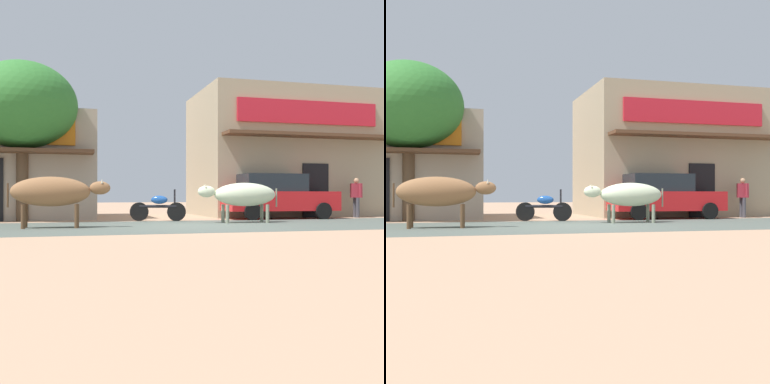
# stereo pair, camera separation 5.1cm
# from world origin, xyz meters

# --- Properties ---
(ground) EXTENTS (80.00, 80.00, 0.00)m
(ground) POSITION_xyz_m (0.00, 0.00, 0.00)
(ground) COLOR tan
(asphalt_road) EXTENTS (72.00, 5.24, 0.00)m
(asphalt_road) POSITION_xyz_m (0.00, 0.00, 0.00)
(asphalt_road) COLOR #515A51
(asphalt_road) RESTS_ON ground
(storefront_right_club) EXTENTS (7.39, 5.77, 5.24)m
(storefront_right_club) POSITION_xyz_m (5.73, 6.19, 2.63)
(storefront_right_club) COLOR tan
(storefront_right_club) RESTS_ON ground
(roadside_tree) EXTENTS (3.63, 3.63, 5.33)m
(roadside_tree) POSITION_xyz_m (-4.83, 3.74, 3.85)
(roadside_tree) COLOR brown
(roadside_tree) RESTS_ON ground
(parked_hatchback_car) EXTENTS (4.20, 1.84, 1.64)m
(parked_hatchback_car) POSITION_xyz_m (4.11, 3.15, 0.84)
(parked_hatchback_car) COLOR red
(parked_hatchback_car) RESTS_ON ground
(parked_motorcycle) EXTENTS (1.82, 0.65, 1.06)m
(parked_motorcycle) POSITION_xyz_m (-0.42, 2.60, 0.47)
(parked_motorcycle) COLOR black
(parked_motorcycle) RESTS_ON ground
(cow_near_brown) EXTENTS (2.68, 0.77, 1.37)m
(cow_near_brown) POSITION_xyz_m (-3.76, 0.07, 0.96)
(cow_near_brown) COLOR #91633D
(cow_near_brown) RESTS_ON ground
(cow_far_dark) EXTENTS (2.62, 0.80, 1.26)m
(cow_far_dark) POSITION_xyz_m (2.01, 1.07, 0.88)
(cow_far_dark) COLOR beige
(cow_far_dark) RESTS_ON ground
(pedestrian_by_shop) EXTENTS (0.46, 0.61, 1.53)m
(pedestrian_by_shop) POSITION_xyz_m (7.43, 3.12, 0.89)
(pedestrian_by_shop) COLOR #3F3F47
(pedestrian_by_shop) RESTS_ON ground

